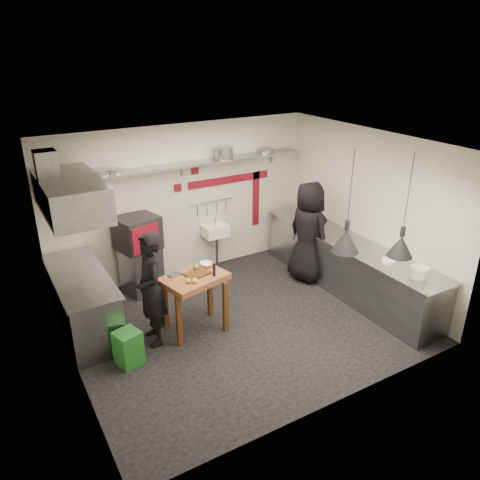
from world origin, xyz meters
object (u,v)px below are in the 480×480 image
oven_stand (142,270)px  chef_left (151,289)px  green_bin (128,348)px  prep_table (195,303)px  combi_oven (137,233)px  chef_right (308,232)px

oven_stand → chef_left: size_ratio=0.47×
oven_stand → green_bin: 2.05m
prep_table → chef_left: 0.77m
green_bin → prep_table: size_ratio=0.54×
combi_oven → prep_table: 1.76m
combi_oven → green_bin: (-0.85, -1.90, -0.84)m
oven_stand → prep_table: size_ratio=0.87×
chef_left → chef_right: size_ratio=0.93×
oven_stand → chef_left: bearing=-117.9°
oven_stand → combi_oven: combi_oven is taller
combi_oven → prep_table: size_ratio=0.71×
oven_stand → green_bin: bearing=-129.3°
oven_stand → chef_right: size_ratio=0.43×
oven_stand → chef_right: (2.78, -1.09, 0.53)m
chef_left → combi_oven: bearing=171.6°
chef_right → prep_table: bearing=93.5°
oven_stand → chef_left: 1.64m
combi_oven → green_bin: combi_oven is taller
combi_oven → chef_right: size_ratio=0.35×
chef_left → chef_right: chef_right is taller
green_bin → prep_table: (1.15, 0.29, 0.21)m
oven_stand → combi_oven: 0.69m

